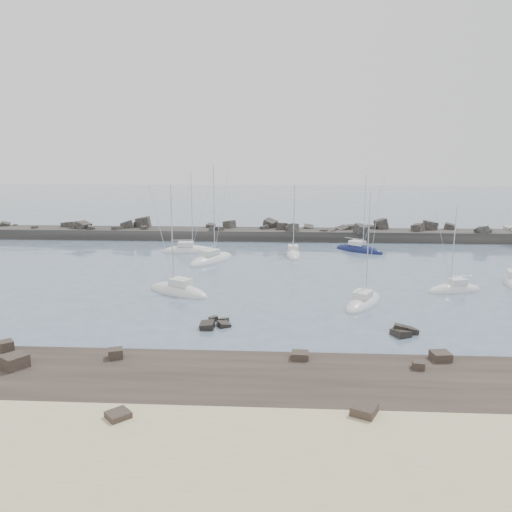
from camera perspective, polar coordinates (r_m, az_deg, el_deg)
The scene contains 13 objects.
ground at distance 54.53m, azimuth -0.04°, elevation -4.73°, with size 400.00×400.00×0.00m, color slate.
sand_strip at distance 25.56m, azimuth -4.54°, elevation -25.27°, with size 140.00×14.00×1.00m, color beige.
rock_shelf at distance 34.06m, azimuth -2.42°, elevation -15.12°, with size 140.00×12.00×2.02m.
rock_cluster_near at distance 45.96m, azimuth -4.64°, elevation -7.80°, with size 2.80×3.81×1.25m.
rock_cluster_far at distance 45.72m, azimuth 16.43°, elevation -8.38°, with size 2.59×3.12×1.25m.
breakwater at distance 92.06m, azimuth -3.01°, elevation 2.20°, with size 115.00×7.83×5.18m.
sailboat_2 at distance 72.71m, azimuth -5.09°, elevation -0.50°, with size 7.17×9.57×14.83m.
sailboat_3 at distance 79.97m, azimuth -7.73°, elevation 0.54°, with size 8.73×3.51×13.49m.
sailboat_4 at distance 56.69m, azimuth -8.85°, elevation -4.08°, with size 8.39×6.38×13.17m.
sailboat_5 at distance 76.82m, azimuth 4.27°, elevation 0.15°, with size 2.44×7.48×11.86m.
sailboat_6 at distance 53.27m, azimuth 12.17°, elevation -5.25°, with size 5.94×8.15×12.52m.
sailboat_7 at distance 81.79m, azimuth 11.69°, elevation 0.65°, with size 8.15×7.38×13.34m.
sailboat_8 at distance 61.06m, azimuth 21.73°, elevation -3.66°, with size 6.88×3.77×10.57m.
Camera 1 is at (2.97, -52.25, 15.32)m, focal length 35.00 mm.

